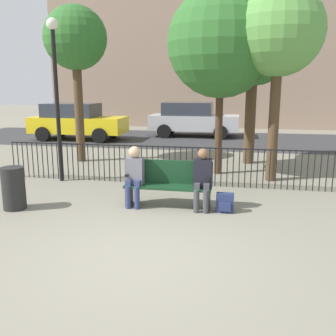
{
  "coord_description": "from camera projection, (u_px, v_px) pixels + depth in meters",
  "views": [
    {
      "loc": [
        1.32,
        -4.77,
        2.37
      ],
      "look_at": [
        0.0,
        2.25,
        0.8
      ],
      "focal_mm": 40.0,
      "sensor_mm": 36.0,
      "label": 1
    }
  ],
  "objects": [
    {
      "name": "park_bench",
      "position": [
        169.0,
        182.0,
        7.45
      ],
      "size": [
        1.72,
        0.45,
        0.92
      ],
      "color": "#14381E",
      "rests_on": "ground"
    },
    {
      "name": "parked_car_1",
      "position": [
        192.0,
        119.0,
        17.85
      ],
      "size": [
        4.2,
        1.94,
        1.62
      ],
      "color": "#B7B7BC",
      "rests_on": "ground"
    },
    {
      "name": "ground_plane",
      "position": [
        139.0,
        256.0,
        5.33
      ],
      "size": [
        80.0,
        80.0,
        0.0
      ],
      "primitive_type": "plane",
      "color": "gray"
    },
    {
      "name": "tree_1",
      "position": [
        254.0,
        40.0,
        11.01
      ],
      "size": [
        2.73,
        2.73,
        5.09
      ],
      "color": "#4C3823",
      "rests_on": "ground"
    },
    {
      "name": "parked_car_0",
      "position": [
        77.0,
        121.0,
        16.78
      ],
      "size": [
        4.2,
        1.94,
        1.62
      ],
      "color": "yellow",
      "rests_on": "ground"
    },
    {
      "name": "seated_person_0",
      "position": [
        134.0,
        173.0,
        7.41
      ],
      "size": [
        0.34,
        0.39,
        1.21
      ],
      "color": "navy",
      "rests_on": "ground"
    },
    {
      "name": "fence_railing",
      "position": [
        181.0,
        162.0,
        9.07
      ],
      "size": [
        9.01,
        0.03,
        0.95
      ],
      "color": "black",
      "rests_on": "ground"
    },
    {
      "name": "lamp_post",
      "position": [
        56.0,
        77.0,
        9.03
      ],
      "size": [
        0.28,
        0.28,
        3.94
      ],
      "color": "black",
      "rests_on": "ground"
    },
    {
      "name": "street_surface",
      "position": [
        208.0,
        140.0,
        16.85
      ],
      "size": [
        24.0,
        6.0,
        0.01
      ],
      "color": "#333335",
      "rests_on": "ground"
    },
    {
      "name": "tree_2",
      "position": [
        75.0,
        40.0,
        11.3
      ],
      "size": [
        1.92,
        1.92,
        4.75
      ],
      "color": "#4C3823",
      "rests_on": "ground"
    },
    {
      "name": "tree_0",
      "position": [
        221.0,
        44.0,
        9.64
      ],
      "size": [
        2.8,
        2.8,
        4.85
      ],
      "color": "#422D1E",
      "rests_on": "ground"
    },
    {
      "name": "building_facade",
      "position": [
        221.0,
        24.0,
        23.22
      ],
      "size": [
        20.0,
        6.0,
        12.25
      ],
      "color": "gray",
      "rests_on": "ground"
    },
    {
      "name": "seated_person_1",
      "position": [
        202.0,
        176.0,
        7.17
      ],
      "size": [
        0.34,
        0.39,
        1.21
      ],
      "color": "#3D3D42",
      "rests_on": "ground"
    },
    {
      "name": "tree_3",
      "position": [
        279.0,
        33.0,
        8.86
      ],
      "size": [
        2.13,
        2.13,
        4.71
      ],
      "color": "#4C3823",
      "rests_on": "ground"
    },
    {
      "name": "backpack",
      "position": [
        225.0,
        203.0,
        7.15
      ],
      "size": [
        0.33,
        0.2,
        0.37
      ],
      "color": "navy",
      "rests_on": "ground"
    },
    {
      "name": "trash_bin",
      "position": [
        14.0,
        188.0,
        7.29
      ],
      "size": [
        0.44,
        0.44,
        0.84
      ],
      "color": "black",
      "rests_on": "ground"
    }
  ]
}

